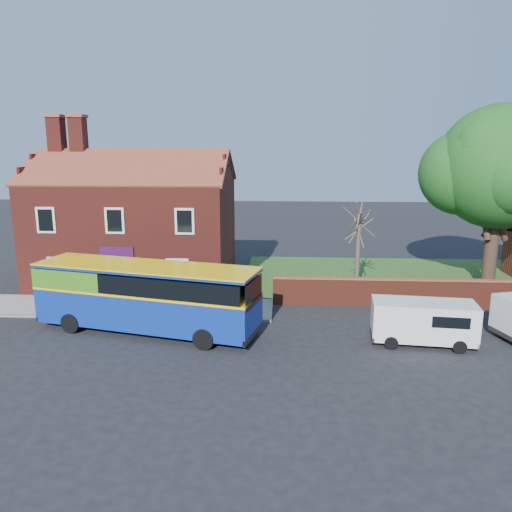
{
  "coord_description": "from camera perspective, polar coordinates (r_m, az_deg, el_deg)",
  "views": [
    {
      "loc": [
        2.63,
        -19.94,
        8.78
      ],
      "look_at": [
        1.16,
        5.0,
        3.21
      ],
      "focal_mm": 35.0,
      "sensor_mm": 36.0,
      "label": 1
    }
  ],
  "objects": [
    {
      "name": "pavement",
      "position": [
        28.79,
        -16.43,
        -5.6
      ],
      "size": [
        18.0,
        3.5,
        0.12
      ],
      "primitive_type": "cube",
      "color": "gray",
      "rests_on": "ground"
    },
    {
      "name": "grass_strip",
      "position": [
        35.63,
        20.19,
        -2.46
      ],
      "size": [
        26.0,
        12.0,
        0.04
      ],
      "primitive_type": "cube",
      "color": "#426B28",
      "rests_on": "ground"
    },
    {
      "name": "bare_tree",
      "position": [
        30.61,
        11.58,
        0.84
      ],
      "size": [
        1.97,
        2.35,
        5.25
      ],
      "color": "#4C4238",
      "rests_on": "ground"
    },
    {
      "name": "kerb",
      "position": [
        27.24,
        -17.67,
        -6.7
      ],
      "size": [
        18.0,
        0.15,
        0.14
      ],
      "primitive_type": "cube",
      "color": "slate",
      "rests_on": "ground"
    },
    {
      "name": "shop_building",
      "position": [
        33.32,
        -13.54,
        2.94
      ],
      "size": [
        12.3,
        8.13,
        10.5
      ],
      "color": "maroon",
      "rests_on": "ground"
    },
    {
      "name": "bus",
      "position": [
        24.47,
        -13.1,
        -4.21
      ],
      "size": [
        11.09,
        5.19,
        3.27
      ],
      "rotation": [
        0.0,
        0.0,
        -0.24
      ],
      "color": "#0D2D98",
      "rests_on": "ground"
    },
    {
      "name": "boundary_wall",
      "position": [
        29.95,
        23.54,
        -3.94
      ],
      "size": [
        22.0,
        0.38,
        1.6
      ],
      "color": "maroon",
      "rests_on": "ground"
    },
    {
      "name": "ground",
      "position": [
        21.95,
        -3.88,
        -11.05
      ],
      "size": [
        120.0,
        120.0,
        0.0
      ],
      "primitive_type": "plane",
      "color": "black",
      "rests_on": "ground"
    },
    {
      "name": "van_near",
      "position": [
        23.7,
        18.61,
        -7.02
      ],
      "size": [
        4.65,
        2.24,
        1.97
      ],
      "rotation": [
        0.0,
        0.0,
        -0.1
      ],
      "color": "silver",
      "rests_on": "ground"
    },
    {
      "name": "large_tree",
      "position": [
        33.01,
        26.04,
        8.77
      ],
      "size": [
        9.16,
        7.25,
        11.17
      ],
      "color": "black",
      "rests_on": "ground"
    }
  ]
}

